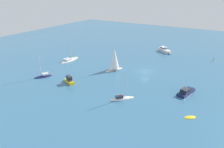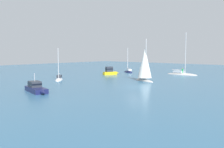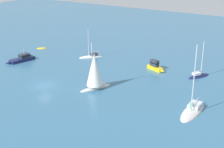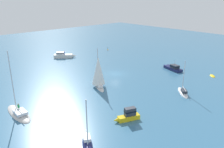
% 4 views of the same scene
% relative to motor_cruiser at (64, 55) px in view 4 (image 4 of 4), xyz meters
% --- Properties ---
extents(ground_plane, '(160.00, 160.00, 0.00)m').
position_rel_motor_cruiser_xyz_m(ground_plane, '(22.34, 1.34, -0.73)').
color(ground_plane, teal).
extents(motor_cruiser, '(5.54, 6.45, 2.20)m').
position_rel_motor_cruiser_xyz_m(motor_cruiser, '(0.00, 0.00, 0.00)').
color(motor_cruiser, silver).
rests_on(motor_cruiser, ground).
extents(launch, '(6.76, 3.16, 2.68)m').
position_rel_motor_cruiser_xyz_m(launch, '(30.22, 14.65, -0.16)').
color(launch, '#191E4C').
rests_on(launch, ground).
extents(launch_1, '(2.44, 4.37, 2.05)m').
position_rel_motor_cruiser_xyz_m(launch_1, '(39.69, -12.42, 0.07)').
color(launch_1, yellow).
rests_on(launch_1, ground).
extents(ketch, '(4.87, 4.75, 6.98)m').
position_rel_motor_cruiser_xyz_m(ketch, '(40.01, 3.20, -0.61)').
color(ketch, white).
rests_on(ketch, ground).
extents(ketch_1, '(4.96, 3.67, 7.37)m').
position_rel_motor_cruiser_xyz_m(ketch_1, '(40.48, -20.95, -0.60)').
color(ketch_1, '#191E4C').
rests_on(ketch_1, ground).
extents(sailboat, '(8.03, 2.52, 11.05)m').
position_rel_motor_cruiser_xyz_m(sailboat, '(26.19, -24.39, -0.60)').
color(sailboat, silver).
rests_on(sailboat, ground).
extents(yacht, '(6.16, 3.86, 8.63)m').
position_rel_motor_cruiser_xyz_m(yacht, '(25.90, -7.04, 2.42)').
color(yacht, silver).
rests_on(yacht, ground).
extents(rib, '(2.35, 2.51, 0.45)m').
position_rel_motor_cruiser_xyz_m(rib, '(39.53, 17.45, -0.73)').
color(rib, yellow).
rests_on(rib, ground).
extents(channel_buoy, '(0.51, 0.51, 1.39)m').
position_rel_motor_cruiser_xyz_m(channel_buoy, '(1.55, 17.16, -0.71)').
color(channel_buoy, orange).
rests_on(channel_buoy, ground).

